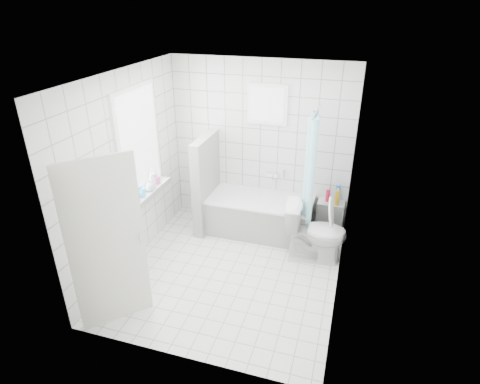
% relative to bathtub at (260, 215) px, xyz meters
% --- Properties ---
extents(ground, '(3.00, 3.00, 0.00)m').
position_rel_bathtub_xyz_m(ground, '(-0.12, -1.13, -0.29)').
color(ground, white).
rests_on(ground, ground).
extents(ceiling, '(3.00, 3.00, 0.00)m').
position_rel_bathtub_xyz_m(ceiling, '(-0.12, -1.13, 2.31)').
color(ceiling, white).
rests_on(ceiling, ground).
extents(wall_back, '(2.80, 0.02, 2.60)m').
position_rel_bathtub_xyz_m(wall_back, '(-0.12, 0.37, 1.01)').
color(wall_back, white).
rests_on(wall_back, ground).
extents(wall_front, '(2.80, 0.02, 2.60)m').
position_rel_bathtub_xyz_m(wall_front, '(-0.12, -2.62, 1.01)').
color(wall_front, white).
rests_on(wall_front, ground).
extents(wall_left, '(0.02, 3.00, 2.60)m').
position_rel_bathtub_xyz_m(wall_left, '(-1.52, -1.13, 1.01)').
color(wall_left, white).
rests_on(wall_left, ground).
extents(wall_right, '(0.02, 3.00, 2.60)m').
position_rel_bathtub_xyz_m(wall_right, '(1.28, -1.13, 1.01)').
color(wall_right, white).
rests_on(wall_right, ground).
extents(window_left, '(0.01, 0.90, 1.40)m').
position_rel_bathtub_xyz_m(window_left, '(-1.47, -0.83, 1.31)').
color(window_left, white).
rests_on(window_left, wall_left).
extents(window_back, '(0.50, 0.01, 0.50)m').
position_rel_bathtub_xyz_m(window_back, '(-0.02, 0.33, 1.66)').
color(window_back, white).
rests_on(window_back, wall_back).
extents(window_sill, '(0.18, 1.02, 0.08)m').
position_rel_bathtub_xyz_m(window_sill, '(-1.43, -0.83, 0.57)').
color(window_sill, white).
rests_on(window_sill, wall_left).
extents(door, '(0.57, 0.62, 2.00)m').
position_rel_bathtub_xyz_m(door, '(-1.10, -2.31, 0.71)').
color(door, silver).
rests_on(door, ground).
extents(bathtub, '(1.59, 0.77, 0.58)m').
position_rel_bathtub_xyz_m(bathtub, '(0.00, 0.00, 0.00)').
color(bathtub, white).
rests_on(bathtub, ground).
extents(partition_wall, '(0.15, 0.85, 1.50)m').
position_rel_bathtub_xyz_m(partition_wall, '(-0.86, -0.05, 0.46)').
color(partition_wall, white).
rests_on(partition_wall, ground).
extents(tiled_ledge, '(0.40, 0.24, 0.55)m').
position_rel_bathtub_xyz_m(tiled_ledge, '(1.05, 0.25, -0.02)').
color(tiled_ledge, white).
rests_on(tiled_ledge, ground).
extents(toilet, '(0.88, 0.56, 0.86)m').
position_rel_bathtub_xyz_m(toilet, '(0.91, -0.48, 0.14)').
color(toilet, white).
rests_on(toilet, ground).
extents(curtain_rod, '(0.02, 0.80, 0.02)m').
position_rel_bathtub_xyz_m(curtain_rod, '(0.74, -0.03, 1.71)').
color(curtain_rod, silver).
rests_on(curtain_rod, wall_back).
extents(shower_curtain, '(0.14, 0.48, 1.78)m').
position_rel_bathtub_xyz_m(shower_curtain, '(0.74, -0.16, 0.81)').
color(shower_curtain, '#54E4F8').
rests_on(shower_curtain, curtain_rod).
extents(tub_faucet, '(0.18, 0.06, 0.06)m').
position_rel_bathtub_xyz_m(tub_faucet, '(0.10, 0.33, 0.56)').
color(tub_faucet, silver).
rests_on(tub_faucet, wall_back).
extents(sill_bottles, '(0.17, 0.72, 0.30)m').
position_rel_bathtub_xyz_m(sill_bottles, '(-1.42, -0.88, 0.73)').
color(sill_bottles, white).
rests_on(sill_bottles, window_sill).
extents(ledge_bottles, '(0.21, 0.16, 0.28)m').
position_rel_bathtub_xyz_m(ledge_bottles, '(1.09, 0.25, 0.38)').
color(ledge_bottles, blue).
rests_on(ledge_bottles, tiled_ledge).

